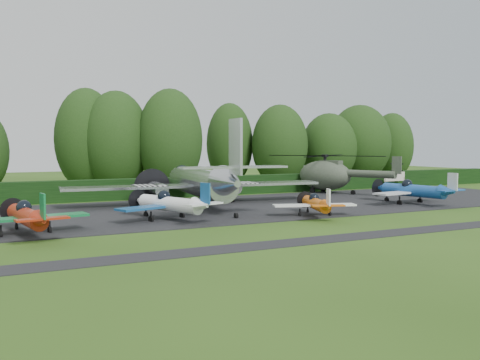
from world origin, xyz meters
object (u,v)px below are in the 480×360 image
light_plane_blue (413,190)px  helicopter (325,173)px  light_plane_white (170,204)px  light_plane_orange (316,204)px  light_plane_red (27,216)px  sign_board (394,177)px  transport_plane (202,182)px

light_plane_blue → helicopter: bearing=101.1°
light_plane_white → light_plane_orange: 10.71m
light_plane_red → light_plane_blue: 32.45m
light_plane_red → light_plane_orange: size_ratio=1.19×
light_plane_blue → sign_board: light_plane_blue is taller
light_plane_red → light_plane_blue: size_ratio=0.93×
light_plane_white → sign_board: (33.75, 14.03, 0.14)m
light_plane_red → helicopter: bearing=32.8°
sign_board → transport_plane: bearing=-161.5°
light_plane_red → helicopter: helicopter is taller
light_plane_white → sign_board: size_ratio=2.24×
helicopter → sign_board: (11.44, 1.57, -0.93)m
transport_plane → sign_board: size_ratio=6.59×
helicopter → sign_board: size_ratio=4.35×
light_plane_red → helicopter: 35.16m
light_plane_red → light_plane_white: size_ratio=0.98×
light_plane_orange → sign_board: light_plane_orange is taller
light_plane_white → sign_board: bearing=42.3°
sign_board → light_plane_red: bearing=-154.3°
light_plane_orange → helicopter: 19.70m
transport_plane → helicopter: (16.83, 5.18, 0.19)m
transport_plane → helicopter: 17.61m
light_plane_orange → helicopter: (12.06, 15.53, 1.29)m
transport_plane → light_plane_blue: size_ratio=2.81×
light_plane_orange → helicopter: bearing=33.3°
light_plane_red → light_plane_orange: 19.85m
light_plane_blue → light_plane_red: bearing=-167.2°
light_plane_red → light_plane_white: (9.58, 2.31, 0.03)m
transport_plane → light_plane_blue: (17.32, -7.38, -0.82)m
light_plane_orange → light_plane_blue: bearing=-5.6°
light_plane_white → sign_board: light_plane_white is taller
light_plane_red → light_plane_white: 9.85m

